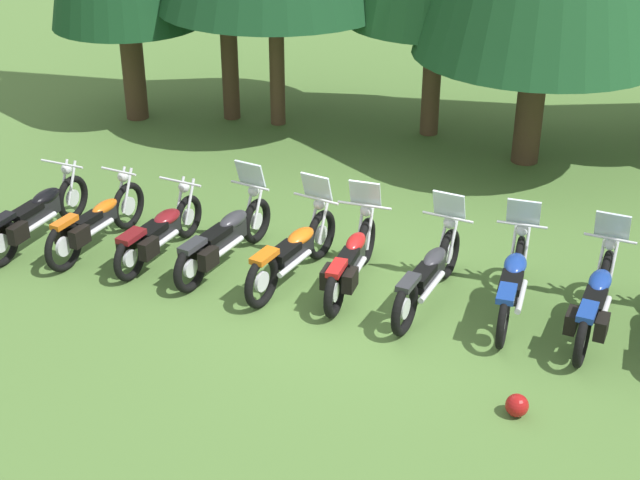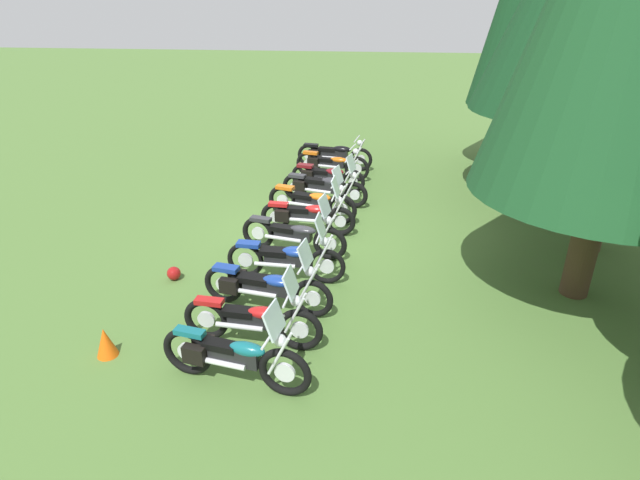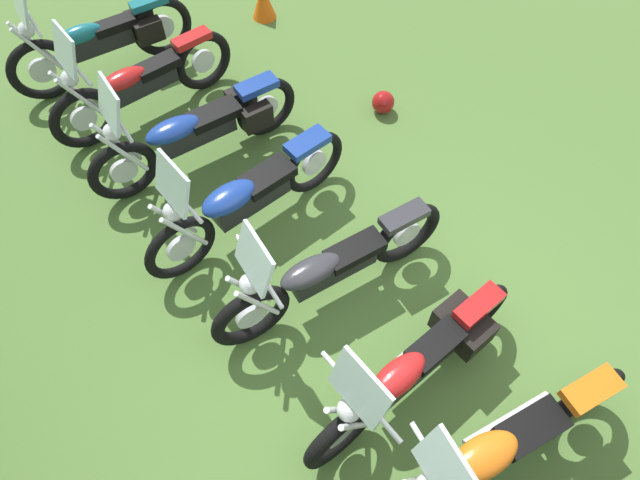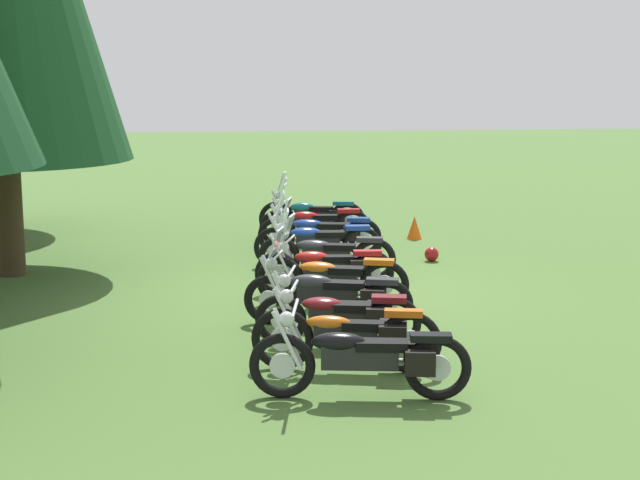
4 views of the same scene
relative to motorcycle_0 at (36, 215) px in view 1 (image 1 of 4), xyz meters
The scene contains 11 objects.
ground_plane 4.99m from the motorcycle_0, ahead, with size 80.00×80.00×0.00m, color #4C7033.
motorcycle_0 is the anchor object (origin of this frame).
motorcycle_1 0.96m from the motorcycle_0, ahead, with size 0.78×2.21×1.02m.
motorcycle_2 1.97m from the motorcycle_0, ahead, with size 0.87×2.10×0.99m.
motorcycle_3 2.97m from the motorcycle_0, ahead, with size 0.92×2.31×1.35m.
motorcycle_4 4.04m from the motorcycle_0, ahead, with size 0.89×2.24×1.38m.
motorcycle_5 4.86m from the motorcycle_0, ahead, with size 0.77×2.20×1.35m.
motorcycle_6 5.95m from the motorcycle_0, ahead, with size 0.80×2.30×1.37m.
motorcycle_7 7.03m from the motorcycle_0, ahead, with size 0.67×2.30×1.37m.
motorcycle_8 8.08m from the motorcycle_0, ahead, with size 0.83×2.34×1.37m.
dropped_helmet 7.66m from the motorcycle_0, 18.33° to the right, with size 0.26×0.26×0.26m, color maroon.
Camera 1 is at (2.23, -10.67, 6.47)m, focal length 51.60 mm.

